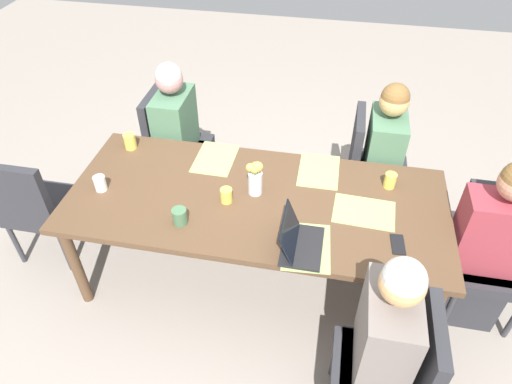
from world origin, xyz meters
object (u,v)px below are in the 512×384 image
(dining_table, at_px, (256,206))
(coffee_mug_near_right, at_px, (130,141))
(chair_near_left_far, at_px, (394,369))
(coffee_mug_centre_right, at_px, (390,180))
(person_near_left_far, at_px, (380,352))
(flower_vase, at_px, (255,177))
(phone_black, at_px, (398,244))
(chair_far_left_near, at_px, (172,140))
(person_far_left_mid, at_px, (380,166))
(person_head_right_right_near, at_px, (484,252))
(laptop_near_left_far, at_px, (298,242))
(chair_head_right_right_near, at_px, (490,248))
(chair_far_left_mid, at_px, (369,163))
(coffee_mug_near_left, at_px, (180,216))
(chair_head_left_right_mid, at_px, (36,204))
(person_far_left_near, at_px, (178,143))
(coffee_mug_far_left, at_px, (100,183))
(coffee_mug_centre_left, at_px, (226,195))

(dining_table, xyz_separation_m, coffee_mug_near_right, (-0.96, 0.35, 0.12))
(chair_near_left_far, xyz_separation_m, coffee_mug_centre_right, (-0.04, 1.11, 0.28))
(person_near_left_far, height_order, flower_vase, person_near_left_far)
(dining_table, relative_size, phone_black, 15.51)
(chair_far_left_near, distance_m, flower_vase, 1.18)
(dining_table, xyz_separation_m, person_far_left_mid, (0.79, 0.74, -0.14))
(person_far_left_mid, bearing_deg, person_head_right_right_near, -50.67)
(flower_vase, height_order, laptop_near_left_far, flower_vase)
(person_near_left_far, xyz_separation_m, chair_head_right_right_near, (0.68, 0.86, -0.03))
(coffee_mug_near_right, bearing_deg, chair_far_left_mid, 14.97)
(coffee_mug_near_left, xyz_separation_m, phone_black, (1.23, 0.06, -0.05))
(person_head_right_right_near, height_order, phone_black, person_head_right_right_near)
(chair_far_left_mid, relative_size, coffee_mug_near_right, 8.23)
(chair_far_left_mid, distance_m, coffee_mug_near_left, 1.58)
(chair_head_right_right_near, xyz_separation_m, chair_head_left_right_mid, (-2.96, -0.17, 0.00))
(chair_far_left_near, bearing_deg, laptop_near_left_far, -45.27)
(coffee_mug_near_right, distance_m, phone_black, 1.89)
(dining_table, bearing_deg, chair_far_left_mid, 48.32)
(laptop_near_left_far, xyz_separation_m, coffee_mug_near_right, (-1.26, 0.71, 0.01))
(chair_far_left_near, height_order, person_far_left_near, person_far_left_near)
(coffee_mug_near_left, bearing_deg, chair_head_left_right_mid, 169.85)
(chair_head_left_right_mid, bearing_deg, coffee_mug_far_left, -1.29)
(coffee_mug_near_left, distance_m, coffee_mug_near_right, 0.86)
(chair_far_left_near, relative_size, coffee_mug_near_left, 9.10)
(person_far_left_mid, height_order, coffee_mug_centre_right, person_far_left_mid)
(coffee_mug_near_left, bearing_deg, chair_near_left_far, -23.95)
(flower_vase, distance_m, coffee_mug_centre_right, 0.85)
(chair_far_left_mid, height_order, person_near_left_far, person_near_left_far)
(person_near_left_far, bearing_deg, person_head_right_right_near, 51.71)
(person_far_left_mid, distance_m, coffee_mug_near_left, 1.58)
(coffee_mug_near_left, relative_size, coffee_mug_centre_right, 1.01)
(chair_head_left_right_mid, height_order, coffee_mug_centre_left, chair_head_left_right_mid)
(coffee_mug_centre_right, bearing_deg, dining_table, -161.45)
(chair_far_left_near, height_order, person_near_left_far, person_near_left_far)
(coffee_mug_near_right, bearing_deg, chair_head_right_right_near, -6.51)
(coffee_mug_far_left, bearing_deg, coffee_mug_centre_left, 3.05)
(coffee_mug_centre_left, bearing_deg, coffee_mug_near_left, -133.35)
(chair_head_left_right_mid, xyz_separation_m, coffee_mug_near_right, (0.55, 0.44, 0.29))
(flower_vase, height_order, coffee_mug_centre_right, flower_vase)
(chair_far_left_mid, bearing_deg, person_head_right_right_near, -49.59)
(coffee_mug_near_right, bearing_deg, flower_vase, -17.82)
(chair_far_left_mid, distance_m, chair_near_left_far, 1.65)
(dining_table, bearing_deg, laptop_near_left_far, -49.42)
(coffee_mug_far_left, bearing_deg, coffee_mug_centre_right, 11.86)
(person_far_left_mid, height_order, person_near_left_far, same)
(chair_far_left_mid, xyz_separation_m, coffee_mug_near_left, (-1.10, -1.09, 0.28))
(person_far_left_near, relative_size, person_far_left_mid, 1.00)
(chair_far_left_mid, distance_m, flower_vase, 1.10)
(person_far_left_near, height_order, coffee_mug_near_right, person_far_left_near)
(person_head_right_right_near, height_order, coffee_mug_centre_right, person_head_right_right_near)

